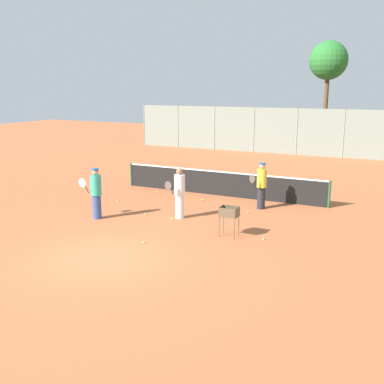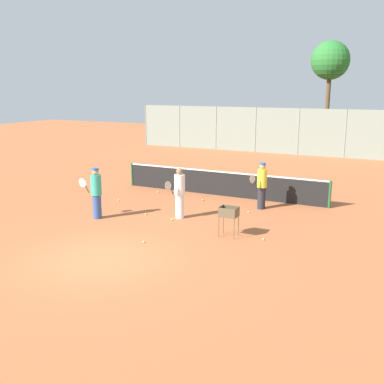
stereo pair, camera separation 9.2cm
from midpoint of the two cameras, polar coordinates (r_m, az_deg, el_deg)
ground_plane at (r=12.60m, az=-11.21°, el=-8.33°), size 80.00×80.00×0.00m
tennis_net at (r=19.29m, az=3.80°, el=1.16°), size 9.23×0.10×1.07m
back_fence at (r=31.78m, az=13.44°, el=7.45°), size 24.72×0.08×3.17m
tree_2 at (r=36.12m, az=17.23°, el=15.55°), size 2.85×2.85×7.92m
player_white_outfit at (r=17.28m, az=9.00°, el=0.86°), size 0.49×0.88×1.78m
player_red_cap at (r=15.85m, az=-1.42°, el=-0.07°), size 0.43×0.91×1.81m
player_yellow_shirt at (r=16.16m, az=-11.91°, el=-0.07°), size 0.93×0.37×1.81m
ball_cart at (r=13.97m, az=4.89°, el=-2.84°), size 0.56×0.41×0.95m
tennis_ball_0 at (r=13.63m, az=-5.99°, el=-6.32°), size 0.07×0.07×0.07m
tennis_ball_1 at (r=16.54m, az=-5.73°, el=-2.79°), size 0.07×0.07×0.07m
tennis_ball_2 at (r=18.66m, az=-9.19°, el=-1.05°), size 0.07×0.07×0.07m
tennis_ball_3 at (r=15.80m, az=-2.38°, el=-3.50°), size 0.07×0.07×0.07m
tennis_ball_4 at (r=13.96m, az=9.21°, el=-5.94°), size 0.07×0.07×0.07m
tennis_ball_5 at (r=17.72m, az=-1.51°, el=-1.65°), size 0.07×0.07×0.07m
tennis_ball_6 at (r=18.51m, az=1.51°, el=-1.00°), size 0.07×0.07×0.07m
tennis_ball_7 at (r=19.94m, az=-4.23°, el=0.01°), size 0.07×0.07×0.07m
tennis_ball_8 at (r=16.83m, az=7.34°, el=-2.55°), size 0.07×0.07×0.07m
parked_car at (r=35.50m, az=20.81°, el=6.02°), size 4.20×1.70×1.60m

